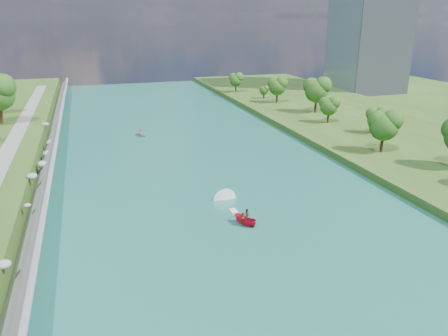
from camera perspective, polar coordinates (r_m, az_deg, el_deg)
name	(u,v)px	position (r m, az deg, el deg)	size (l,w,h in m)	color
ground	(244,234)	(57.41, 2.68, -8.63)	(260.00, 260.00, 0.00)	#2D5119
river_water	(204,181)	(74.80, -2.58, -1.75)	(55.00, 240.00, 0.10)	#196256
berm_east	(440,152)	(98.84, 26.34, 1.90)	(44.00, 240.00, 1.50)	#2D5119
riprap_bank	(41,191)	(71.68, -22.83, -2.76)	(4.09, 236.00, 4.62)	slate
office_tower	(371,7)	(174.32, 18.69, 19.34)	(22.00, 22.00, 60.00)	gray
trees_east	(384,121)	(96.25, 20.14, 5.82)	(16.85, 143.86, 11.51)	#1E4412
motorboat	(240,215)	(61.05, 2.13, -6.11)	(3.60, 18.72, 1.99)	red
raft	(141,134)	(104.73, -10.78, 4.32)	(3.63, 3.83, 1.58)	gray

